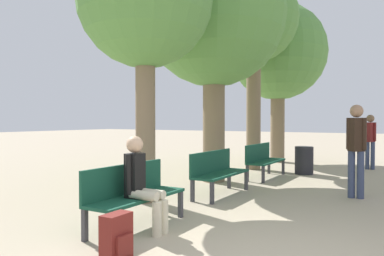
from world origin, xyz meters
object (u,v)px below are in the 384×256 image
tree_row_1 (214,17)px  pedestrian_mid (370,138)px  bench_row_0 (132,191)px  tree_row_3 (278,53)px  tree_row_0 (145,3)px  trash_bin (304,160)px  tree_row_2 (254,21)px  pedestrian_near (356,145)px  bench_row_2 (263,158)px  person_seated (142,181)px  bench_row_1 (217,170)px  backpack (117,237)px

tree_row_1 → pedestrian_mid: (2.94, 4.18, -2.92)m
bench_row_0 → tree_row_1: tree_row_1 is taller
bench_row_0 → tree_row_3: 9.24m
tree_row_0 → trash_bin: size_ratio=6.45×
tree_row_0 → pedestrian_mid: 7.81m
tree_row_2 → pedestrian_near: bearing=-42.3°
bench_row_2 → pedestrian_mid: size_ratio=1.00×
tree_row_1 → tree_row_2: size_ratio=0.98×
person_seated → tree_row_0: bearing=126.3°
tree_row_2 → bench_row_2: bearing=-60.2°
bench_row_0 → bench_row_1: same height
tree_row_2 → pedestrian_mid: size_ratio=3.57×
bench_row_0 → person_seated: 0.30m
tree_row_3 → trash_bin: bearing=-58.3°
tree_row_3 → person_seated: tree_row_3 is taller
tree_row_0 → tree_row_1: bearing=90.0°
bench_row_0 → tree_row_3: size_ratio=0.29×
pedestrian_near → trash_bin: size_ratio=2.36×
bench_row_1 → tree_row_1: size_ratio=0.29×
bench_row_1 → tree_row_3: tree_row_3 is taller
bench_row_2 → tree_row_1: size_ratio=0.29×
bench_row_0 → bench_row_1: 2.50m
bench_row_0 → tree_row_0: size_ratio=0.34×
person_seated → pedestrian_mid: 8.39m
tree_row_1 → person_seated: tree_row_1 is taller
tree_row_3 → backpack: bearing=-81.6°
bench_row_2 → tree_row_3: (-0.80, 3.62, 3.24)m
tree_row_1 → pedestrian_mid: size_ratio=3.49×
bench_row_1 → pedestrian_near: pedestrian_near is taller
bench_row_1 → pedestrian_near: size_ratio=0.93×
bench_row_0 → tree_row_1: (-0.80, 3.90, 3.35)m
tree_row_1 → person_seated: (1.03, -3.99, -3.18)m
backpack → tree_row_0: bearing=121.7°
bench_row_0 → bench_row_1: size_ratio=1.00×
bench_row_1 → tree_row_0: tree_row_0 is taller
tree_row_2 → person_seated: 7.52m
person_seated → tree_row_2: bearing=99.0°
pedestrian_mid → pedestrian_near: bearing=-87.5°
tree_row_1 → tree_row_3: bearing=90.0°
tree_row_0 → pedestrian_near: size_ratio=2.74×
trash_bin → bench_row_0: bearing=-96.8°
backpack → bench_row_2: bearing=95.9°
tree_row_1 → pedestrian_near: size_ratio=3.22×
bench_row_1 → pedestrian_near: bearing=24.2°
bench_row_1 → pedestrian_near: (2.33, 1.05, 0.50)m
bench_row_1 → pedestrian_mid: 5.99m
tree_row_1 → pedestrian_mid: 5.88m
backpack → pedestrian_near: (1.70, 4.54, 0.75)m
bench_row_0 → bench_row_2: bearing=90.0°
tree_row_0 → tree_row_3: tree_row_3 is taller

